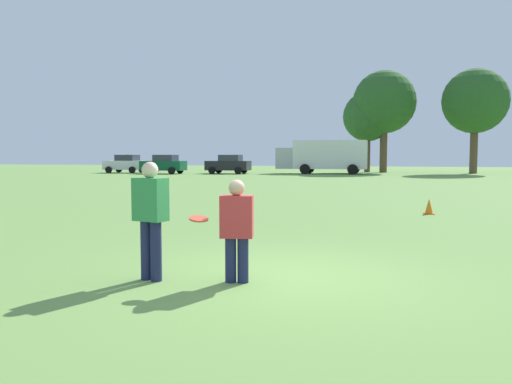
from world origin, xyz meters
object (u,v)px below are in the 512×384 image
Objects in this scene: player_defender at (237,226)px; parked_car_center at (229,164)px; parked_car_mid_left at (164,164)px; player_thrower at (151,214)px; parked_car_near_left at (126,164)px; box_truck at (324,155)px; frisbee at (199,219)px; traffic_cone at (429,207)px.

parked_car_center is (-12.95, 40.48, 0.11)m from player_defender.
parked_car_center is at bearing 16.79° from parked_car_mid_left.
parked_car_near_left is (-22.50, 40.34, -0.05)m from player_thrower.
player_thrower is 42.33m from parked_car_center.
player_defender is 46.64m from parked_car_near_left.
parked_car_mid_left is 0.49× the size of box_truck.
frisbee is at bearing -64.68° from parked_car_mid_left.
frisbee is at bearing -60.07° from parked_car_near_left.
box_truck is at bearing 95.42° from player_defender.
player_defender is at bearing -84.58° from box_truck.
parked_car_center reaches higher than player_defender.
parked_car_near_left reaches higher than player_thrower.
box_truck is (14.89, 3.63, 0.83)m from parked_car_mid_left.
player_thrower is 10.87m from traffic_cone.
parked_car_center is at bearing -168.40° from box_truck.
frisbee is 42.61m from parked_car_center.
frisbee is 0.07× the size of parked_car_near_left.
frisbee is (0.76, -0.06, -0.04)m from player_thrower.
player_thrower is 1.27m from player_defender.
frisbee is 0.03× the size of box_truck.
box_truck is (-4.02, 42.32, 0.93)m from player_defender.
traffic_cone is at bearing -62.22° from parked_car_center.
player_thrower is at bearing 175.19° from frisbee.
parked_car_mid_left and parked_car_center have the same top height.
traffic_cone is (3.77, 9.91, -0.71)m from frisbee.
player_thrower is 3.60× the size of traffic_cone.
traffic_cone is 0.11× the size of parked_car_center.
player_defender reaches higher than traffic_cone.
traffic_cone is 0.06× the size of box_truck.
parked_car_center is (-16.24, 30.83, 0.69)m from traffic_cone.
player_thrower is 42.70m from parked_car_mid_left.
frisbee is 43.08m from parked_car_mid_left.
player_defender is 42.50m from parked_car_center.
parked_car_near_left is at bearing -178.19° from parked_car_center.
player_thrower is at bearing -60.85° from parked_car_near_left.
parked_car_mid_left reaches higher than frisbee.
player_thrower reaches higher than player_defender.
parked_car_mid_left reaches higher than traffic_cone.
parked_car_near_left is (-23.74, 40.14, 0.11)m from player_defender.
traffic_cone is 0.11× the size of parked_car_near_left.
player_defender is at bearing -63.96° from parked_car_mid_left.
parked_car_center is 0.49× the size of box_truck.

